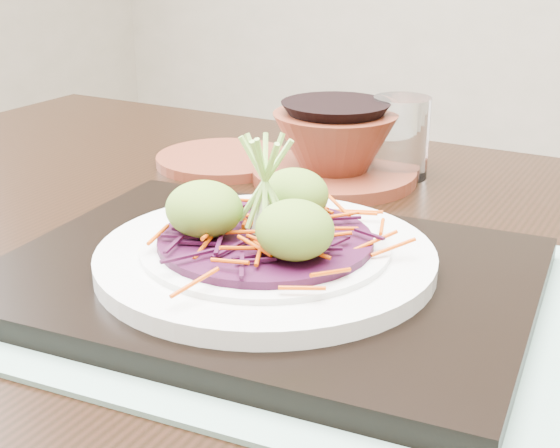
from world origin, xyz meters
The scene contains 11 objects.
dining_table centered at (0.05, -0.02, 0.70)m, with size 1.35×0.94×0.81m.
placemat centered at (0.05, -0.07, 0.81)m, with size 0.45×0.35×0.00m, color #7FA494.
serving_tray centered at (0.05, -0.07, 0.82)m, with size 0.39×0.29×0.02m, color black.
white_plate centered at (0.05, -0.07, 0.84)m, with size 0.25×0.25×0.02m.
cabbage_bed centered at (0.05, -0.07, 0.85)m, with size 0.16×0.16×0.01m, color #370B29.
carrot_julienne centered at (0.05, -0.07, 0.86)m, with size 0.20×0.20×0.01m, color #C33E03, non-canonical shape.
guacamole_scoops centered at (0.05, -0.07, 0.88)m, with size 0.14×0.12×0.04m.
scallion_garnish centered at (0.05, -0.07, 0.90)m, with size 0.06×0.06×0.09m, color #88BD4B, non-canonical shape.
terracotta_side_plate centered at (-0.18, 0.18, 0.82)m, with size 0.16×0.16×0.01m, color #5E2516.
water_glass centered at (0.02, 0.25, 0.86)m, with size 0.06×0.06×0.09m, color white.
terracotta_bowl_set centered at (-0.04, 0.20, 0.85)m, with size 0.22×0.22×0.07m.
Camera 1 is at (0.35, -0.52, 1.07)m, focal length 50.00 mm.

